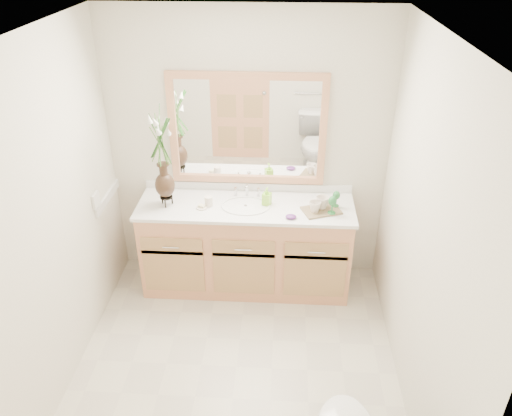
# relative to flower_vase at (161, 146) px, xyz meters

# --- Properties ---
(floor) EXTENTS (2.60, 2.60, 0.00)m
(floor) POSITION_rel_flower_vase_xyz_m (0.67, -0.98, -1.37)
(floor) COLOR beige
(floor) RESTS_ON ground
(ceiling) EXTENTS (2.40, 2.60, 0.02)m
(ceiling) POSITION_rel_flower_vase_xyz_m (0.67, -0.98, 1.03)
(ceiling) COLOR white
(ceiling) RESTS_ON wall_back
(wall_back) EXTENTS (2.40, 0.02, 2.40)m
(wall_back) POSITION_rel_flower_vase_xyz_m (0.67, 0.32, -0.17)
(wall_back) COLOR silver
(wall_back) RESTS_ON floor
(wall_front) EXTENTS (2.40, 0.02, 2.40)m
(wall_front) POSITION_rel_flower_vase_xyz_m (0.67, -2.28, -0.17)
(wall_front) COLOR silver
(wall_front) RESTS_ON floor
(wall_left) EXTENTS (0.02, 2.60, 2.40)m
(wall_left) POSITION_rel_flower_vase_xyz_m (-0.53, -0.98, -0.17)
(wall_left) COLOR silver
(wall_left) RESTS_ON floor
(wall_right) EXTENTS (0.02, 2.60, 2.40)m
(wall_right) POSITION_rel_flower_vase_xyz_m (1.87, -0.98, -0.17)
(wall_right) COLOR silver
(wall_right) RESTS_ON floor
(vanity) EXTENTS (1.80, 0.55, 0.80)m
(vanity) POSITION_rel_flower_vase_xyz_m (0.67, 0.04, -0.97)
(vanity) COLOR tan
(vanity) RESTS_ON floor
(counter) EXTENTS (1.84, 0.57, 0.03)m
(counter) POSITION_rel_flower_vase_xyz_m (0.67, 0.04, -0.55)
(counter) COLOR white
(counter) RESTS_ON vanity
(sink) EXTENTS (0.38, 0.34, 0.23)m
(sink) POSITION_rel_flower_vase_xyz_m (0.67, 0.02, -0.59)
(sink) COLOR white
(sink) RESTS_ON counter
(mirror) EXTENTS (1.32, 0.04, 0.97)m
(mirror) POSITION_rel_flower_vase_xyz_m (0.67, 0.30, 0.04)
(mirror) COLOR white
(mirror) RESTS_ON wall_back
(switch_plate) EXTENTS (0.02, 0.12, 0.12)m
(switch_plate) POSITION_rel_flower_vase_xyz_m (-0.52, -0.21, -0.39)
(switch_plate) COLOR white
(switch_plate) RESTS_ON wall_left
(flower_vase) EXTENTS (0.19, 0.19, 0.80)m
(flower_vase) POSITION_rel_flower_vase_xyz_m (0.00, 0.00, 0.00)
(flower_vase) COLOR black
(flower_vase) RESTS_ON counter
(tumbler) EXTENTS (0.07, 0.07, 0.09)m
(tumbler) POSITION_rel_flower_vase_xyz_m (0.36, 0.01, -0.50)
(tumbler) COLOR beige
(tumbler) RESTS_ON counter
(soap_dish) EXTENTS (0.09, 0.09, 0.03)m
(soap_dish) POSITION_rel_flower_vase_xyz_m (0.30, -0.04, -0.53)
(soap_dish) COLOR beige
(soap_dish) RESTS_ON counter
(soap_bottle) EXTENTS (0.08, 0.08, 0.14)m
(soap_bottle) POSITION_rel_flower_vase_xyz_m (0.85, 0.06, -0.47)
(soap_bottle) COLOR #8EDD34
(soap_bottle) RESTS_ON counter
(purple_dish) EXTENTS (0.11, 0.09, 0.03)m
(purple_dish) POSITION_rel_flower_vase_xyz_m (1.05, -0.16, -0.52)
(purple_dish) COLOR #54236B
(purple_dish) RESTS_ON counter
(tray) EXTENTS (0.35, 0.30, 0.02)m
(tray) POSITION_rel_flower_vase_xyz_m (1.30, -0.03, -0.53)
(tray) COLOR brown
(tray) RESTS_ON counter
(mug_left) EXTENTS (0.10, 0.09, 0.10)m
(mug_left) POSITION_rel_flower_vase_xyz_m (1.25, -0.06, -0.48)
(mug_left) COLOR beige
(mug_left) RESTS_ON tray
(mug_right) EXTENTS (0.15, 0.15, 0.11)m
(mug_right) POSITION_rel_flower_vase_xyz_m (1.31, 0.00, -0.47)
(mug_right) COLOR beige
(mug_right) RESTS_ON tray
(goblet_front) EXTENTS (0.07, 0.07, 0.15)m
(goblet_front) POSITION_rel_flower_vase_xyz_m (1.38, -0.08, -0.42)
(goblet_front) COLOR #246D33
(goblet_front) RESTS_ON tray
(goblet_back) EXTENTS (0.06, 0.06, 0.14)m
(goblet_back) POSITION_rel_flower_vase_xyz_m (1.42, 0.04, -0.43)
(goblet_back) COLOR #246D33
(goblet_back) RESTS_ON tray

